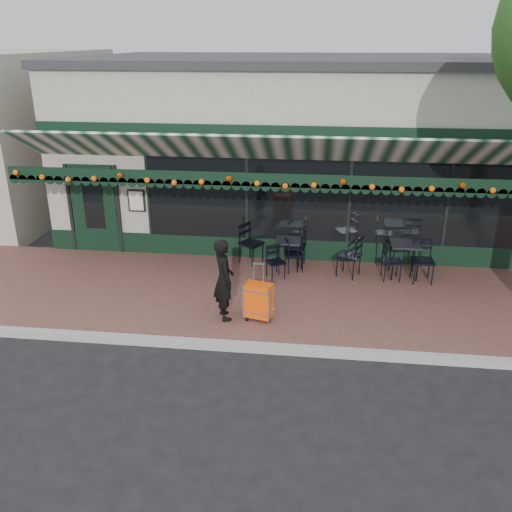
# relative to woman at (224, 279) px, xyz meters

# --- Properties ---
(ground) EXTENTS (80.00, 80.00, 0.00)m
(ground) POSITION_rel_woman_xyz_m (1.01, -0.83, -0.95)
(ground) COLOR black
(ground) RESTS_ON ground
(sidewalk) EXTENTS (18.00, 4.00, 0.15)m
(sidewalk) POSITION_rel_woman_xyz_m (1.01, 1.17, -0.87)
(sidewalk) COLOR brown
(sidewalk) RESTS_ON ground
(curb) EXTENTS (18.00, 0.16, 0.15)m
(curb) POSITION_rel_woman_xyz_m (1.01, -0.91, -0.87)
(curb) COLOR #9E9E99
(curb) RESTS_ON ground
(restaurant_building) EXTENTS (12.00, 9.60, 4.50)m
(restaurant_building) POSITION_rel_woman_xyz_m (1.01, 7.00, 1.32)
(restaurant_building) COLOR gray
(restaurant_building) RESTS_ON ground
(woman) EXTENTS (0.59, 0.69, 1.60)m
(woman) POSITION_rel_woman_xyz_m (0.00, 0.00, 0.00)
(woman) COLOR black
(woman) RESTS_ON sidewalk
(suitcase) EXTENTS (0.56, 0.40, 1.16)m
(suitcase) POSITION_rel_woman_xyz_m (0.66, -0.00, -0.41)
(suitcase) COLOR #FF4F08
(suitcase) RESTS_ON sidewalk
(cafe_table_a) EXTENTS (0.64, 0.64, 0.79)m
(cafe_table_a) POSITION_rel_woman_xyz_m (3.66, 2.42, -0.09)
(cafe_table_a) COLOR black
(cafe_table_a) RESTS_ON sidewalk
(cafe_table_b) EXTENTS (0.57, 0.57, 0.71)m
(cafe_table_b) POSITION_rel_woman_xyz_m (1.05, 2.54, -0.16)
(cafe_table_b) COLOR black
(cafe_table_b) RESTS_ON sidewalk
(chair_a_left) EXTENTS (0.63, 0.63, 0.95)m
(chair_a_left) POSITION_rel_woman_xyz_m (2.44, 2.28, -0.32)
(chair_a_left) COLOR black
(chair_a_left) RESTS_ON sidewalk
(chair_a_right) EXTENTS (0.46, 0.46, 0.84)m
(chair_a_right) POSITION_rel_woman_xyz_m (3.37, 2.20, -0.38)
(chair_a_right) COLOR black
(chair_a_right) RESTS_ON sidewalk
(chair_a_front) EXTENTS (0.48, 0.48, 0.94)m
(chair_a_front) POSITION_rel_woman_xyz_m (4.03, 2.17, -0.33)
(chair_a_front) COLOR black
(chair_a_front) RESTS_ON sidewalk
(chair_b_left) EXTENTS (0.53, 0.53, 0.95)m
(chair_b_left) POSITION_rel_woman_xyz_m (1.21, 2.73, -0.32)
(chair_b_left) COLOR black
(chair_b_left) RESTS_ON sidewalk
(chair_b_right) EXTENTS (0.50, 0.50, 0.80)m
(chair_b_right) POSITION_rel_woman_xyz_m (1.20, 2.42, -0.40)
(chair_b_right) COLOR black
(chair_b_right) RESTS_ON sidewalk
(chair_b_front) EXTENTS (0.51, 0.51, 0.75)m
(chair_b_front) POSITION_rel_woman_xyz_m (0.82, 1.95, -0.42)
(chair_b_front) COLOR black
(chair_b_front) RESTS_ON sidewalk
(chair_solo) EXTENTS (0.66, 0.66, 0.95)m
(chair_solo) POSITION_rel_woman_xyz_m (0.15, 2.82, -0.32)
(chair_solo) COLOR black
(chair_solo) RESTS_ON sidewalk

